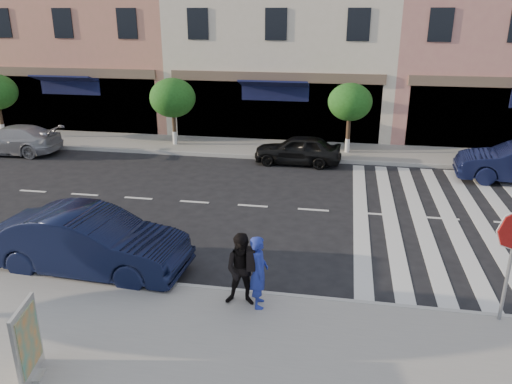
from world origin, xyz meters
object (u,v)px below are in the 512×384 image
poster_board (28,344)px  walker (243,270)px  car_far_left (12,140)px  car_far_mid (298,150)px  photographer (259,272)px  car_near_mid (90,242)px

poster_board → walker: bearing=31.3°
walker → poster_board: bearing=-139.9°
walker → car_far_left: (-12.72, 10.42, -0.33)m
car_far_mid → poster_board: bearing=-10.6°
photographer → car_far_mid: bearing=-8.9°
car_far_left → car_far_mid: size_ratio=1.21×
photographer → poster_board: photographer is taller
photographer → walker: bearing=79.6°
photographer → poster_board: 4.48m
poster_board → car_far_left: bearing=114.1°
poster_board → car_far_left: size_ratio=0.32×
car_far_mid → car_far_left: bearing=-85.0°
photographer → car_far_mid: 11.10m
walker → car_far_mid: bearing=86.7°
walker → car_far_mid: (0.04, 11.09, -0.35)m
poster_board → car_near_mid: size_ratio=0.29×
poster_board → car_far_mid: poster_board is taller
car_far_left → car_near_mid: bearing=41.3°
walker → poster_board: 4.22m
car_far_left → car_far_mid: bearing=91.5°
car_near_mid → car_far_mid: 10.87m
car_near_mid → poster_board: bearing=-163.5°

